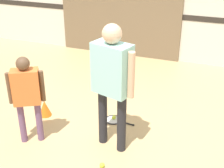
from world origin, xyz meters
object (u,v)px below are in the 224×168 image
at_px(person_instructor, 112,76).
at_px(tennis_ball_near_instructor, 102,165).
at_px(tennis_ball_stray_left, 114,117).
at_px(racket_spare_on_floor, 115,120).
at_px(tennis_ball_by_spare_racket, 121,114).
at_px(training_cone, 45,108).
at_px(person_student_left, 27,91).

relative_size(person_instructor, tennis_ball_near_instructor, 26.45).
xyz_separation_m(tennis_ball_near_instructor, tennis_ball_stray_left, (-0.25, 1.12, 0.00)).
distance_m(racket_spare_on_floor, tennis_ball_near_instructor, 1.10).
relative_size(person_instructor, tennis_ball_stray_left, 26.45).
relative_size(tennis_ball_near_instructor, tennis_ball_by_spare_racket, 1.00).
distance_m(person_instructor, tennis_ball_stray_left, 1.24).
relative_size(tennis_ball_stray_left, training_cone, 0.25).
xyz_separation_m(person_instructor, tennis_ball_by_spare_racket, (-0.14, 0.79, -1.05)).
bearing_deg(tennis_ball_stray_left, training_cone, -165.92).
distance_m(tennis_ball_stray_left, training_cone, 1.13).
bearing_deg(training_cone, person_student_left, -73.86).
bearing_deg(person_instructor, training_cone, -179.01).
xyz_separation_m(person_student_left, tennis_ball_stray_left, (0.91, 0.93, -0.76)).
bearing_deg(tennis_ball_stray_left, tennis_ball_near_instructor, -77.52).
distance_m(racket_spare_on_floor, tennis_ball_by_spare_racket, 0.19).
xyz_separation_m(tennis_ball_near_instructor, training_cone, (-1.34, 0.84, 0.10)).
bearing_deg(tennis_ball_near_instructor, training_cone, 147.89).
height_order(person_instructor, tennis_ball_by_spare_racket, person_instructor).
height_order(person_student_left, tennis_ball_near_instructor, person_student_left).
bearing_deg(person_student_left, person_instructor, -15.03).
bearing_deg(person_student_left, tennis_ball_stray_left, 16.09).
height_order(person_student_left, training_cone, person_student_left).
bearing_deg(tennis_ball_near_instructor, tennis_ball_by_spare_racket, 98.27).
bearing_deg(person_student_left, racket_spare_on_floor, 14.21).
bearing_deg(tennis_ball_stray_left, racket_spare_on_floor, -56.45).
distance_m(racket_spare_on_floor, training_cone, 1.15).
xyz_separation_m(person_instructor, tennis_ball_stray_left, (-0.20, 0.64, -1.05)).
xyz_separation_m(person_instructor, person_student_left, (-1.11, -0.29, -0.29)).
bearing_deg(person_instructor, tennis_ball_stray_left, 124.41).
relative_size(racket_spare_on_floor, tennis_ball_near_instructor, 7.75).
relative_size(tennis_ball_near_instructor, tennis_ball_stray_left, 1.00).
relative_size(person_student_left, training_cone, 4.82).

